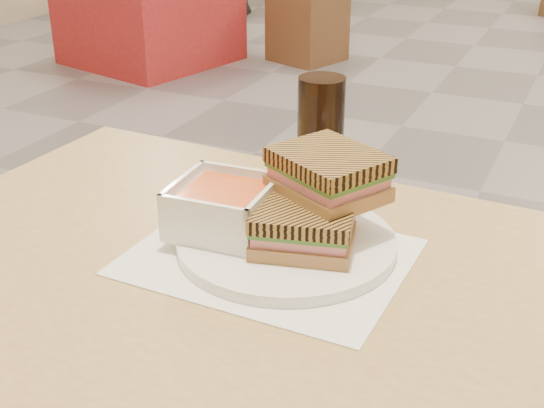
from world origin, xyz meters
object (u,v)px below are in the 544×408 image
at_px(bg_chair_0l, 101,2).
at_px(bg_chair_0r, 308,26).
at_px(main_table, 316,371).
at_px(cola_glass, 321,126).
at_px(soup_bowl, 223,209).
at_px(panini_lower, 304,228).
at_px(bg_table_0, 148,0).
at_px(plate, 287,243).

height_order(bg_chair_0l, bg_chair_0r, bg_chair_0r).
bearing_deg(main_table, cola_glass, 111.41).
bearing_deg(soup_bowl, panini_lower, -0.86).
xyz_separation_m(bg_table_0, bg_chair_0l, (-0.87, 0.65, -0.18)).
bearing_deg(cola_glass, bg_chair_0r, 112.53).
height_order(soup_bowl, panini_lower, soup_bowl).
xyz_separation_m(panini_lower, bg_chair_0r, (-1.47, 3.62, -0.58)).
relative_size(soup_bowl, bg_chair_0r, 0.27).
height_order(plate, bg_chair_0l, plate).
height_order(bg_table_0, bg_chair_0l, bg_table_0).
distance_m(main_table, bg_chair_0l, 5.12).
relative_size(main_table, cola_glass, 7.71).
xyz_separation_m(bg_chair_0l, bg_chair_0r, (1.78, -0.21, 0.01)).
relative_size(panini_lower, bg_table_0, 0.14).
height_order(cola_glass, bg_table_0, cola_glass).
distance_m(soup_bowl, bg_chair_0r, 3.91).
height_order(main_table, bg_table_0, bg_table_0).
bearing_deg(bg_chair_0r, main_table, -67.57).
bearing_deg(bg_table_0, main_table, -53.15).
distance_m(main_table, bg_chair_0r, 4.01).
bearing_deg(bg_chair_0l, cola_glass, -48.28).
bearing_deg(bg_chair_0l, panini_lower, -49.61).
xyz_separation_m(plate, panini_lower, (0.03, -0.01, 0.04)).
height_order(plate, bg_chair_0r, plate).
distance_m(cola_glass, bg_chair_0r, 3.68).
bearing_deg(bg_table_0, soup_bowl, -54.46).
xyz_separation_m(main_table, bg_chair_0r, (-1.52, 3.69, -0.42)).
relative_size(bg_table_0, bg_chair_0r, 2.15).
xyz_separation_m(main_table, panini_lower, (-0.05, 0.07, 0.16)).
bearing_deg(panini_lower, bg_chair_0l, 130.39).
xyz_separation_m(soup_bowl, cola_glass, (0.03, 0.27, 0.03)).
height_order(plate, bg_table_0, bg_table_0).
relative_size(plate, bg_table_0, 0.27).
height_order(main_table, plate, plate).
height_order(panini_lower, bg_chair_0l, panini_lower).
distance_m(main_table, plate, 0.17).
bearing_deg(bg_chair_0r, cola_glass, -67.47).
distance_m(bg_chair_0l, bg_chair_0r, 1.79).
distance_m(main_table, panini_lower, 0.18).
distance_m(bg_table_0, bg_chair_0l, 1.10).
bearing_deg(plate, main_table, -46.71).
relative_size(main_table, bg_chair_0r, 2.48).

